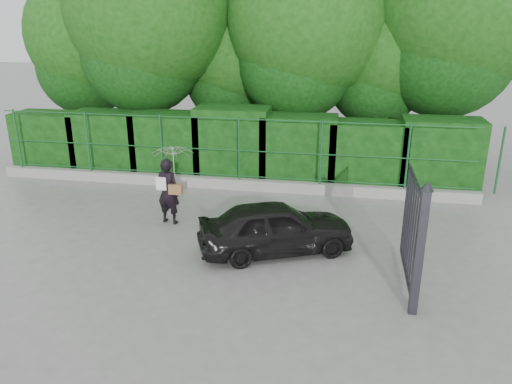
# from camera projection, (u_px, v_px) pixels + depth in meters

# --- Properties ---
(ground) EXTENTS (80.00, 80.00, 0.00)m
(ground) POSITION_uv_depth(u_px,v_px,m) (176.00, 258.00, 10.34)
(ground) COLOR gray
(kerb) EXTENTS (14.00, 0.25, 0.30)m
(kerb) POSITION_uv_depth(u_px,v_px,m) (226.00, 183.00, 14.46)
(kerb) COLOR #9E9E99
(kerb) RESTS_ON ground
(fence) EXTENTS (14.13, 0.06, 1.80)m
(fence) POSITION_uv_depth(u_px,v_px,m) (233.00, 149.00, 14.07)
(fence) COLOR #185327
(fence) RESTS_ON kerb
(hedge) EXTENTS (14.20, 1.20, 2.19)m
(hedge) POSITION_uv_depth(u_px,v_px,m) (236.00, 147.00, 15.09)
(hedge) COLOR black
(hedge) RESTS_ON ground
(trees) EXTENTS (17.10, 6.15, 8.08)m
(trees) POSITION_uv_depth(u_px,v_px,m) (282.00, 19.00, 15.76)
(trees) COLOR black
(trees) RESTS_ON ground
(gate) EXTENTS (0.22, 2.33, 2.36)m
(gate) POSITION_uv_depth(u_px,v_px,m) (416.00, 237.00, 8.50)
(gate) COLOR #26262C
(gate) RESTS_ON ground
(woman) EXTENTS (0.97, 0.99, 1.90)m
(woman) POSITION_uv_depth(u_px,v_px,m) (172.00, 173.00, 11.73)
(woman) COLOR black
(woman) RESTS_ON ground
(car) EXTENTS (3.51, 2.50, 1.11)m
(car) POSITION_uv_depth(u_px,v_px,m) (276.00, 227.00, 10.48)
(car) COLOR black
(car) RESTS_ON ground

